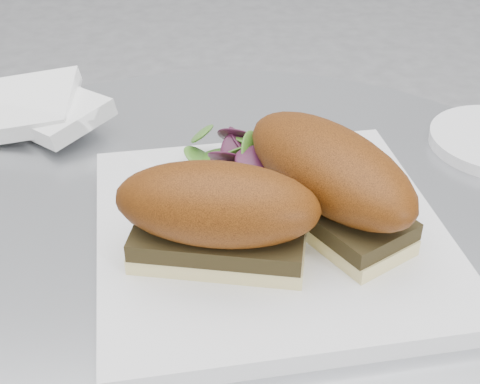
{
  "coord_description": "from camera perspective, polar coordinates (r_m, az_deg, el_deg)",
  "views": [
    {
      "loc": [
        -0.02,
        -0.41,
        1.07
      ],
      "look_at": [
        0.01,
        0.03,
        0.77
      ],
      "focal_mm": 50.0,
      "sensor_mm": 36.0,
      "label": 1
    }
  ],
  "objects": [
    {
      "name": "sandwich_left",
      "position": [
        0.48,
        -1.96,
        -1.9
      ],
      "size": [
        0.16,
        0.1,
        0.08
      ],
      "rotation": [
        0.0,
        0.0,
        -0.22
      ],
      "color": "#D3C284",
      "rests_on": "plate"
    },
    {
      "name": "napkin",
      "position": [
        0.73,
        -16.17,
        5.84
      ],
      "size": [
        0.17,
        0.17,
        0.02
      ],
      "primitive_type": null,
      "rotation": [
        0.0,
        0.0,
        -0.35
      ],
      "color": "white",
      "rests_on": "table"
    },
    {
      "name": "salad",
      "position": [
        0.59,
        0.11,
        3.82
      ],
      "size": [
        0.1,
        0.1,
        0.05
      ],
      "primitive_type": null,
      "color": "#558B2D",
      "rests_on": "plate"
    },
    {
      "name": "sandwich_right",
      "position": [
        0.52,
        7.52,
        1.28
      ],
      "size": [
        0.15,
        0.19,
        0.08
      ],
      "rotation": [
        0.0,
        0.0,
        -1.04
      ],
      "color": "#D3C284",
      "rests_on": "plate"
    },
    {
      "name": "plate",
      "position": [
        0.54,
        2.59,
        -3.55
      ],
      "size": [
        0.3,
        0.3,
        0.02
      ],
      "primitive_type": "cube",
      "rotation": [
        0.0,
        0.0,
        0.09
      ],
      "color": "silver",
      "rests_on": "table"
    }
  ]
}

